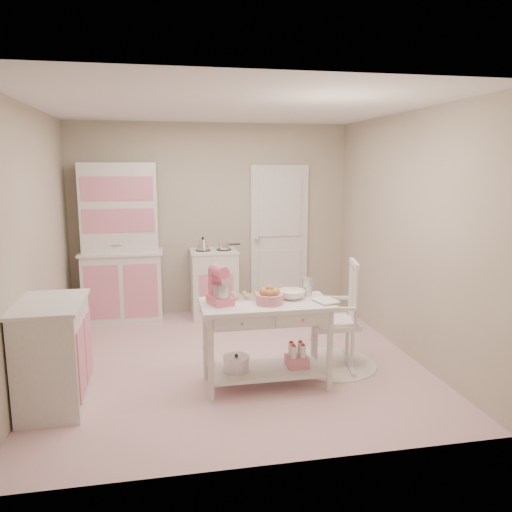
{
  "coord_description": "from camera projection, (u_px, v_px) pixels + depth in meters",
  "views": [
    {
      "loc": [
        -0.7,
        -4.95,
        2.04
      ],
      "look_at": [
        0.23,
        -0.13,
        1.14
      ],
      "focal_mm": 35.0,
      "sensor_mm": 36.0,
      "label": 1
    }
  ],
  "objects": [
    {
      "name": "hutch",
      "position": [
        121.0,
        243.0,
        6.47
      ],
      "size": [
        1.06,
        0.5,
        2.08
      ],
      "primitive_type": "cube",
      "color": "silver",
      "rests_on": "ground"
    },
    {
      "name": "stand_mixer",
      "position": [
        220.0,
        286.0,
        4.48
      ],
      "size": [
        0.28,
        0.33,
        0.34
      ],
      "primitive_type": "cube",
      "rotation": [
        0.0,
        0.0,
        0.33
      ],
      "color": "#EB6385",
      "rests_on": "work_table"
    },
    {
      "name": "mixing_bowl",
      "position": [
        291.0,
        294.0,
        4.69
      ],
      "size": [
        0.26,
        0.26,
        0.08
      ],
      "primitive_type": "imported",
      "color": "white",
      "rests_on": "work_table"
    },
    {
      "name": "rocking_chair",
      "position": [
        333.0,
        313.0,
        5.08
      ],
      "size": [
        0.63,
        0.81,
        1.1
      ],
      "primitive_type": "cube",
      "rotation": [
        0.0,
        0.0,
        -0.23
      ],
      "color": "silver",
      "rests_on": "ground"
    },
    {
      "name": "cookie_tray",
      "position": [
        247.0,
        297.0,
        4.71
      ],
      "size": [
        0.34,
        0.24,
        0.02
      ],
      "primitive_type": "cube",
      "color": "silver",
      "rests_on": "work_table"
    },
    {
      "name": "lace_rug",
      "position": [
        331.0,
        364.0,
        5.17
      ],
      "size": [
        0.92,
        0.92,
        0.01
      ],
      "primitive_type": "cylinder",
      "color": "white",
      "rests_on": "ground"
    },
    {
      "name": "metal_pitcher",
      "position": [
        307.0,
        287.0,
        4.79
      ],
      "size": [
        0.1,
        0.1,
        0.17
      ],
      "primitive_type": "cylinder",
      "color": "silver",
      "rests_on": "work_table"
    },
    {
      "name": "stove",
      "position": [
        214.0,
        283.0,
        6.75
      ],
      "size": [
        0.62,
        0.57,
        0.92
      ],
      "primitive_type": "cube",
      "color": "silver",
      "rests_on": "ground"
    },
    {
      "name": "room_shell",
      "position": [
        231.0,
        205.0,
        4.98
      ],
      "size": [
        3.84,
        3.84,
        2.62
      ],
      "color": "pink",
      "rests_on": "ground"
    },
    {
      "name": "work_table",
      "position": [
        266.0,
        344.0,
        4.64
      ],
      "size": [
        1.2,
        0.6,
        0.8
      ],
      "primitive_type": "cube",
      "color": "silver",
      "rests_on": "ground"
    },
    {
      "name": "door",
      "position": [
        279.0,
        238.0,
        7.08
      ],
      "size": [
        0.82,
        0.05,
        2.04
      ],
      "primitive_type": "cube",
      "color": "silver",
      "rests_on": "ground"
    },
    {
      "name": "bread_basket",
      "position": [
        269.0,
        299.0,
        4.52
      ],
      "size": [
        0.25,
        0.25,
        0.09
      ],
      "primitive_type": "cylinder",
      "color": "pink",
      "rests_on": "work_table"
    },
    {
      "name": "recipe_book",
      "position": [
        317.0,
        302.0,
        4.53
      ],
      "size": [
        0.23,
        0.27,
        0.02
      ],
      "primitive_type": "imported",
      "rotation": [
        0.0,
        0.0,
        0.24
      ],
      "color": "white",
      "rests_on": "work_table"
    },
    {
      "name": "base_cabinet",
      "position": [
        53.0,
        354.0,
        4.22
      ],
      "size": [
        0.54,
        0.84,
        0.92
      ],
      "primitive_type": "cube",
      "color": "silver",
      "rests_on": "ground"
    }
  ]
}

